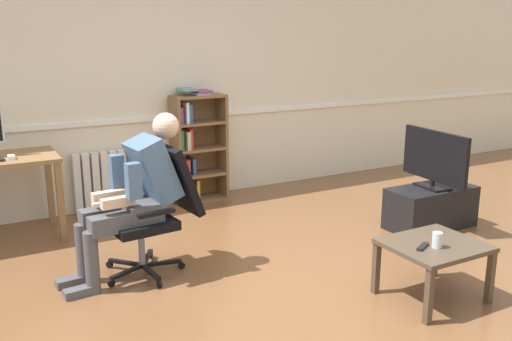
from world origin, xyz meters
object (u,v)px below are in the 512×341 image
Objects in this scene: bookshelf at (195,148)px; coffee_table at (434,251)px; radiator at (114,180)px; tv_stand at (431,207)px; tv_screen at (435,158)px; drinking_glass at (437,240)px; spare_remote at (423,247)px; person_seated at (134,193)px; office_chair at (158,205)px; computer_mouse at (11,157)px.

coffee_table is at bearing -80.20° from bookshelf.
radiator reaches higher than tv_stand.
tv_screen is (0.00, -0.00, 0.48)m from tv_stand.
radiator is at bearing 113.20° from drinking_glass.
bookshelf reaches higher than tv_stand.
person_seated is at bearing -158.64° from spare_remote.
bookshelf reaches higher than office_chair.
spare_remote is at bearing 153.63° from drinking_glass.
computer_mouse is 3.52m from drinking_glass.
tv_screen reaches higher than spare_remote.
drinking_glass is at bearing 139.13° from tv_screen.
radiator is 7.55× the size of drinking_glass.
office_chair is 9.18× the size of drinking_glass.
computer_mouse is 0.16× the size of coffee_table.
tv_screen is at bearing 44.77° from drinking_glass.
drinking_glass is at bearing -66.80° from radiator.
tv_stand is (3.46, -1.49, -0.58)m from computer_mouse.
computer_mouse is 0.12× the size of radiator.
drinking_glass reaches higher than spare_remote.
tv_stand is at bearing 78.21° from person_seated.
office_chair reaches higher than spare_remote.
computer_mouse is 0.12× the size of tv_stand.
drinking_glass is (1.34, -3.12, 0.15)m from radiator.
coffee_table is at bearing 52.71° from drinking_glass.
computer_mouse is at bearing 156.77° from tv_stand.
radiator is 1.74m from person_seated.
tv_stand is 1.34× the size of coffee_table.
person_seated reaches higher than spare_remote.
person_seated is (-0.28, -1.69, 0.34)m from radiator.
radiator is 3.33m from spare_remote.
bookshelf is 1.94× the size of coffee_table.
spare_remote is (-1.22, -1.08, -0.26)m from tv_screen.
tv_screen is at bearing 44.34° from coffee_table.
person_seated is 2.18m from coffee_table.
bookshelf is at bearing 142.66° from office_chair.
coffee_table is at bearing 41.69° from office_chair.
office_chair is at bearing 137.04° from coffee_table.
tv_stand is at bearing -38.93° from radiator.
radiator is 1.00× the size of tv_screen.
office_chair reaches higher than tv_stand.
tv_stand is at bearing 90.00° from tv_screen.
computer_mouse is 3.51m from coffee_table.
tv_screen is at bearing 105.24° from spare_remote.
drinking_glass is at bearing -48.27° from computer_mouse.
coffee_table is at bearing -46.94° from computer_mouse.
drinking_glass reaches higher than coffee_table.
office_chair is 0.80× the size of person_seated.
radiator is (-0.88, 0.10, -0.27)m from bookshelf.
drinking_glass is 0.10m from spare_remote.
radiator is 1.27× the size of coffee_table.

